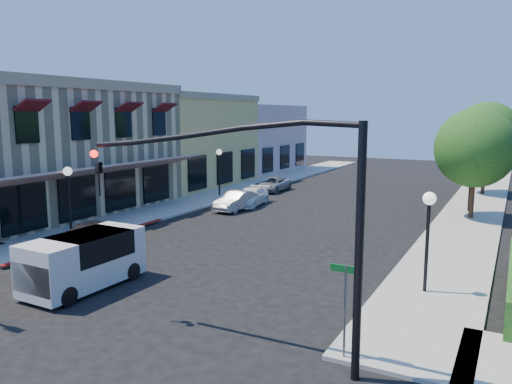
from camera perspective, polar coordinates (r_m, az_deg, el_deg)
The scene contains 20 objects.
ground at distance 15.60m, azimuth -21.23°, elevation -14.90°, with size 120.00×120.00×0.00m, color black.
sidewalk_left at distance 41.67m, azimuth -0.84°, elevation 0.56°, with size 3.50×50.00×0.12m, color #9A978C.
sidewalk_right at distance 36.76m, azimuth 23.87°, elevation -1.35°, with size 3.50×50.00×0.12m, color #9A978C.
curb_red_strip at distance 25.57m, azimuth -17.92°, elevation -5.40°, with size 0.25×10.00×0.06m, color maroon.
corner_brick_building at distance 33.35m, azimuth -24.90°, elevation 4.44°, with size 11.77×18.20×8.10m.
yellow_stucco_building at distance 44.12m, azimuth -9.24°, elevation 5.79°, with size 10.00×12.00×7.60m, color #DCB563.
pink_stucco_building at distance 54.19m, azimuth -1.55°, elevation 6.15°, with size 10.00×12.00×7.00m, color #D3A79F.
street_tree_a at distance 31.32m, azimuth 23.77°, elevation 4.62°, with size 4.56×4.56×6.48m.
street_tree_b at distance 41.27m, azimuth 24.84°, elevation 5.91°, with size 4.94×4.94×7.02m.
signal_mast_arm at distance 12.04m, azimuth 2.00°, elevation -0.91°, with size 8.01×0.39×6.00m.
street_name_sign at distance 12.72m, azimuth 10.18°, elevation -11.68°, with size 0.80×0.06×2.50m.
lamppost_left_near at distance 26.22m, azimuth -20.66°, elevation 0.90°, with size 0.44×0.44×3.57m.
lamppost_left_far at distance 36.94m, azimuth -4.23°, elevation 3.63°, with size 0.44×0.44×3.57m.
lamppost_right_near at distance 17.70m, azimuth 19.12°, elevation -2.67°, with size 0.44×0.44×3.57m.
lamppost_right_far at distance 33.45m, azimuth 23.35°, elevation 2.37°, with size 0.44×0.44×3.57m.
white_van at distance 18.75m, azimuth -19.20°, elevation -7.13°, with size 2.00×4.38×1.93m.
parked_car_a at distance 24.15m, azimuth -18.80°, elevation -4.72°, with size 1.51×3.75×1.28m, color black.
parked_car_b at distance 32.05m, azimuth -2.23°, elevation -1.00°, with size 1.29×3.70×1.22m, color #9FA2A4.
parked_car_c at distance 33.65m, azimuth -0.65°, elevation -0.56°, with size 1.63×4.01×1.16m, color white.
parked_car_d at distance 39.83m, azimuth 1.90°, elevation 0.89°, with size 1.86×4.03×1.12m, color #96979A.
Camera 1 is at (11.01, -9.18, 6.15)m, focal length 35.00 mm.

